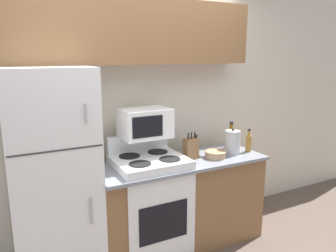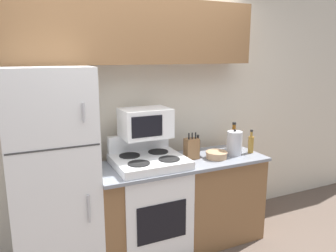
# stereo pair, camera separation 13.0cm
# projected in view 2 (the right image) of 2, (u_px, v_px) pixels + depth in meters

# --- Properties ---
(wall_back) EXTENTS (8.00, 0.05, 2.55)m
(wall_back) POSITION_uv_depth(u_px,v_px,m) (131.00, 114.00, 3.29)
(wall_back) COLOR beige
(wall_back) RESTS_ON ground_plane
(lower_cabinets) EXTENTS (1.64, 0.60, 0.88)m
(lower_cabinets) POSITION_uv_depth(u_px,v_px,m) (181.00, 203.00, 3.20)
(lower_cabinets) COLOR brown
(lower_cabinets) RESTS_ON ground_plane
(refrigerator) EXTENTS (0.66, 0.73, 1.77)m
(refrigerator) POSITION_uv_depth(u_px,v_px,m) (53.00, 176.00, 2.69)
(refrigerator) COLOR white
(refrigerator) RESTS_ON ground_plane
(upper_cabinets) EXTENTS (2.31, 0.33, 0.58)m
(upper_cabinets) POSITION_uv_depth(u_px,v_px,m) (136.00, 32.00, 2.95)
(upper_cabinets) COLOR brown
(upper_cabinets) RESTS_ON refrigerator
(stove) EXTENTS (0.63, 0.58, 1.11)m
(stove) POSITION_uv_depth(u_px,v_px,m) (150.00, 205.00, 3.04)
(stove) COLOR white
(stove) RESTS_ON ground_plane
(microwave) EXTENTS (0.44, 0.32, 0.27)m
(microwave) POSITION_uv_depth(u_px,v_px,m) (145.00, 123.00, 2.98)
(microwave) COLOR white
(microwave) RESTS_ON stove
(knife_block) EXTENTS (0.13, 0.10, 0.26)m
(knife_block) POSITION_uv_depth(u_px,v_px,m) (192.00, 148.00, 3.13)
(knife_block) COLOR brown
(knife_block) RESTS_ON lower_cabinets
(bowl) EXTENTS (0.21, 0.21, 0.07)m
(bowl) POSITION_uv_depth(u_px,v_px,m) (216.00, 155.00, 3.15)
(bowl) COLOR tan
(bowl) RESTS_ON lower_cabinets
(bottle_vinegar) EXTENTS (0.06, 0.06, 0.24)m
(bottle_vinegar) POSITION_uv_depth(u_px,v_px,m) (251.00, 144.00, 3.32)
(bottle_vinegar) COLOR olive
(bottle_vinegar) RESTS_ON lower_cabinets
(bottle_whiskey) EXTENTS (0.08, 0.08, 0.28)m
(bottle_whiskey) POSITION_uv_depth(u_px,v_px,m) (234.00, 138.00, 3.48)
(bottle_whiskey) COLOR brown
(bottle_whiskey) RESTS_ON lower_cabinets
(bottle_soy_sauce) EXTENTS (0.05, 0.05, 0.18)m
(bottle_soy_sauce) POSITION_uv_depth(u_px,v_px,m) (198.00, 145.00, 3.35)
(bottle_soy_sauce) COLOR black
(bottle_soy_sauce) RESTS_ON lower_cabinets
(kettle) EXTENTS (0.15, 0.15, 0.26)m
(kettle) POSITION_uv_depth(u_px,v_px,m) (234.00, 143.00, 3.25)
(kettle) COLOR #B7B7BC
(kettle) RESTS_ON lower_cabinets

